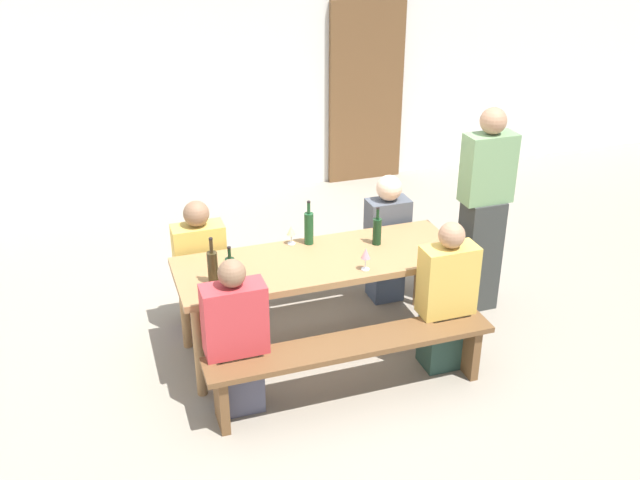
{
  "coord_description": "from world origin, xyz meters",
  "views": [
    {
      "loc": [
        -1.48,
        -4.39,
        3.16
      ],
      "look_at": [
        0.0,
        0.0,
        0.9
      ],
      "focal_mm": 40.32,
      "sensor_mm": 36.0,
      "label": 1
    }
  ],
  "objects_px": {
    "wine_glass_2": "(291,231)",
    "seated_guest_far_0": "(201,271)",
    "wooden_door": "(366,93)",
    "seated_guest_far_1": "(387,241)",
    "wine_bottle_2": "(309,228)",
    "standing_host": "(483,215)",
    "wine_bottle_1": "(213,267)",
    "tasting_table": "(320,268)",
    "seated_guest_near_1": "(446,301)",
    "bench_near": "(352,354)",
    "wine_bottle_0": "(230,271)",
    "wine_glass_1": "(366,254)",
    "seated_guest_near_0": "(236,342)",
    "wine_glass_0": "(228,257)",
    "bench_far": "(294,265)",
    "wine_bottle_3": "(377,231)"
  },
  "relations": [
    {
      "from": "wine_glass_2",
      "to": "seated_guest_far_0",
      "type": "bearing_deg",
      "value": 161.79
    },
    {
      "from": "wooden_door",
      "to": "wine_glass_2",
      "type": "bearing_deg",
      "value": -121.34
    },
    {
      "from": "wine_glass_2",
      "to": "seated_guest_far_1",
      "type": "distance_m",
      "value": 0.97
    },
    {
      "from": "wine_bottle_2",
      "to": "standing_host",
      "type": "xyz_separation_m",
      "value": [
        1.43,
        -0.11,
        -0.05
      ]
    },
    {
      "from": "wooden_door",
      "to": "wine_bottle_2",
      "type": "relative_size",
      "value": 6.03
    },
    {
      "from": "wine_bottle_1",
      "to": "seated_guest_far_1",
      "type": "bearing_deg",
      "value": 22.11
    },
    {
      "from": "tasting_table",
      "to": "seated_guest_near_1",
      "type": "distance_m",
      "value": 0.94
    },
    {
      "from": "tasting_table",
      "to": "seated_guest_near_1",
      "type": "relative_size",
      "value": 1.83
    },
    {
      "from": "wine_glass_2",
      "to": "seated_guest_far_0",
      "type": "height_order",
      "value": "seated_guest_far_0"
    },
    {
      "from": "bench_near",
      "to": "standing_host",
      "type": "bearing_deg",
      "value": 29.9
    },
    {
      "from": "wine_bottle_0",
      "to": "wine_bottle_1",
      "type": "distance_m",
      "value": 0.12
    },
    {
      "from": "wine_bottle_1",
      "to": "wine_glass_1",
      "type": "relative_size",
      "value": 2.05
    },
    {
      "from": "seated_guest_near_0",
      "to": "standing_host",
      "type": "height_order",
      "value": "standing_host"
    },
    {
      "from": "wine_bottle_1",
      "to": "seated_guest_far_0",
      "type": "distance_m",
      "value": 0.73
    },
    {
      "from": "bench_near",
      "to": "wine_glass_0",
      "type": "bearing_deg",
      "value": 132.98
    },
    {
      "from": "bench_near",
      "to": "bench_far",
      "type": "relative_size",
      "value": 1.0
    },
    {
      "from": "wine_bottle_2",
      "to": "seated_guest_near_0",
      "type": "bearing_deg",
      "value": -133.86
    },
    {
      "from": "wine_glass_1",
      "to": "seated_guest_near_0",
      "type": "height_order",
      "value": "seated_guest_near_0"
    },
    {
      "from": "wine_bottle_3",
      "to": "seated_guest_near_1",
      "type": "relative_size",
      "value": 0.26
    },
    {
      "from": "wooden_door",
      "to": "wine_bottle_1",
      "type": "bearing_deg",
      "value": -126.32
    },
    {
      "from": "bench_far",
      "to": "wine_glass_2",
      "type": "bearing_deg",
      "value": -109.09
    },
    {
      "from": "bench_near",
      "to": "bench_far",
      "type": "distance_m",
      "value": 1.34
    },
    {
      "from": "wine_glass_1",
      "to": "seated_guest_far_0",
      "type": "distance_m",
      "value": 1.35
    },
    {
      "from": "wooden_door",
      "to": "seated_guest_near_0",
      "type": "relative_size",
      "value": 1.88
    },
    {
      "from": "seated_guest_far_0",
      "to": "wine_glass_2",
      "type": "bearing_deg",
      "value": 71.79
    },
    {
      "from": "wine_bottle_0",
      "to": "tasting_table",
      "type": "bearing_deg",
      "value": 14.14
    },
    {
      "from": "wine_glass_0",
      "to": "wine_glass_1",
      "type": "relative_size",
      "value": 0.83
    },
    {
      "from": "tasting_table",
      "to": "wine_glass_2",
      "type": "bearing_deg",
      "value": 113.21
    },
    {
      "from": "wine_bottle_1",
      "to": "standing_host",
      "type": "distance_m",
      "value": 2.25
    },
    {
      "from": "wine_glass_1",
      "to": "wine_bottle_0",
      "type": "bearing_deg",
      "value": 174.79
    },
    {
      "from": "wine_bottle_0",
      "to": "seated_guest_near_0",
      "type": "relative_size",
      "value": 0.26
    },
    {
      "from": "tasting_table",
      "to": "wine_glass_1",
      "type": "distance_m",
      "value": 0.41
    },
    {
      "from": "tasting_table",
      "to": "wine_bottle_3",
      "type": "height_order",
      "value": "wine_bottle_3"
    },
    {
      "from": "seated_guest_near_1",
      "to": "seated_guest_far_1",
      "type": "bearing_deg",
      "value": 0.41
    },
    {
      "from": "wine_bottle_3",
      "to": "seated_guest_near_1",
      "type": "xyz_separation_m",
      "value": [
        0.29,
        -0.61,
        -0.32
      ]
    },
    {
      "from": "tasting_table",
      "to": "wine_bottle_0",
      "type": "distance_m",
      "value": 0.74
    },
    {
      "from": "wine_bottle_3",
      "to": "seated_guest_near_1",
      "type": "distance_m",
      "value": 0.75
    },
    {
      "from": "tasting_table",
      "to": "seated_guest_near_0",
      "type": "distance_m",
      "value": 0.92
    },
    {
      "from": "wine_glass_0",
      "to": "seated_guest_near_0",
      "type": "bearing_deg",
      "value": -98.47
    },
    {
      "from": "seated_guest_near_0",
      "to": "wine_glass_2",
      "type": "bearing_deg",
      "value": -37.39
    },
    {
      "from": "wine_bottle_2",
      "to": "seated_guest_near_1",
      "type": "height_order",
      "value": "seated_guest_near_1"
    },
    {
      "from": "seated_guest_far_1",
      "to": "bench_far",
      "type": "bearing_deg",
      "value": -101.13
    },
    {
      "from": "wine_bottle_3",
      "to": "seated_guest_far_1",
      "type": "xyz_separation_m",
      "value": [
        0.28,
        0.43,
        -0.32
      ]
    },
    {
      "from": "wine_bottle_1",
      "to": "standing_host",
      "type": "height_order",
      "value": "standing_host"
    },
    {
      "from": "wine_bottle_1",
      "to": "wine_bottle_3",
      "type": "bearing_deg",
      "value": 9.24
    },
    {
      "from": "bench_far",
      "to": "bench_near",
      "type": "bearing_deg",
      "value": -90.0
    },
    {
      "from": "seated_guest_near_0",
      "to": "seated_guest_near_1",
      "type": "relative_size",
      "value": 0.97
    },
    {
      "from": "tasting_table",
      "to": "seated_guest_near_0",
      "type": "bearing_deg",
      "value": -145.44
    },
    {
      "from": "wooden_door",
      "to": "wine_bottle_1",
      "type": "relative_size",
      "value": 6.09
    },
    {
      "from": "bench_far",
      "to": "wine_glass_2",
      "type": "distance_m",
      "value": 0.63
    }
  ]
}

